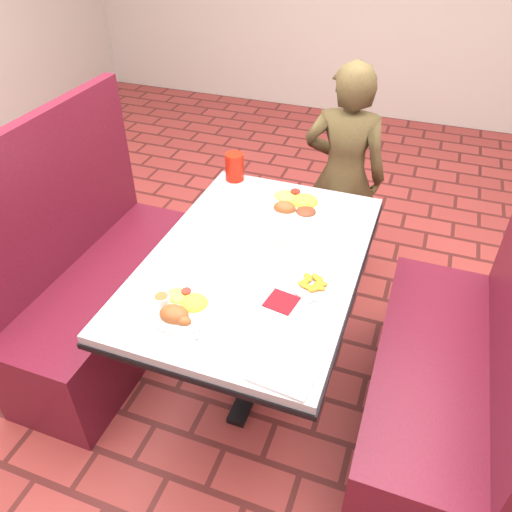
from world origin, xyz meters
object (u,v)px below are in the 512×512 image
booth_bench_right (443,381)px  near_dinner_plate (181,305)px  diner_person (343,176)px  far_dinner_plate (296,202)px  dining_table (256,275)px  booth_bench_left (102,290)px  plantain_plate (313,284)px  red_tumbler (234,167)px

booth_bench_right → near_dinner_plate: booth_bench_right is taller
diner_person → far_dinner_plate: diner_person is taller
near_dinner_plate → far_dinner_plate: 0.79m
dining_table → far_dinner_plate: bearing=83.8°
near_dinner_plate → far_dinner_plate: (0.18, 0.77, 0.00)m
booth_bench_left → plantain_plate: 1.14m
booth_bench_left → red_tumbler: (0.49, 0.54, 0.49)m
red_tumbler → dining_table: bearing=-60.4°
booth_bench_left → near_dinner_plate: size_ratio=5.02×
booth_bench_right → diner_person: diner_person is taller
far_dinner_plate → booth_bench_left: bearing=-154.8°
diner_person → plantain_plate: size_ratio=7.60×
near_dinner_plate → plantain_plate: (0.39, 0.28, -0.02)m
diner_person → plantain_plate: (0.11, -1.09, 0.14)m
diner_person → booth_bench_left: bearing=44.6°
diner_person → red_tumbler: 0.67m
diner_person → plantain_plate: diner_person is taller
dining_table → booth_bench_right: 0.86m
booth_bench_right → plantain_plate: (-0.54, -0.10, 0.43)m
dining_table → red_tumbler: red_tumbler is taller
booth_bench_left → diner_person: 1.40m
dining_table → red_tumbler: bearing=119.6°
near_dinner_plate → booth_bench_right: bearing=22.0°
booth_bench_right → near_dinner_plate: size_ratio=5.02×
dining_table → red_tumbler: (-0.31, 0.54, 0.16)m
dining_table → plantain_plate: (0.26, -0.10, 0.11)m
booth_bench_left → near_dinner_plate: 0.88m
booth_bench_left → far_dinner_plate: size_ratio=3.99×
near_dinner_plate → diner_person: bearing=78.4°
dining_table → diner_person: 1.00m
booth_bench_left → far_dinner_plate: (0.84, 0.40, 0.45)m
booth_bench_right → near_dinner_plate: bearing=-158.0°
diner_person → red_tumbler: diner_person is taller
near_dinner_plate → red_tumbler: red_tumbler is taller
near_dinner_plate → plantain_plate: near_dinner_plate is taller
booth_bench_left → plantain_plate: bearing=-5.4°
booth_bench_left → far_dinner_plate: booth_bench_left is taller
far_dinner_plate → red_tumbler: bearing=157.2°
booth_bench_right → diner_person: (-0.65, 0.99, 0.29)m
booth_bench_right → far_dinner_plate: booth_bench_right is taller
diner_person → far_dinner_plate: bearing=78.3°
diner_person → plantain_plate: 1.10m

